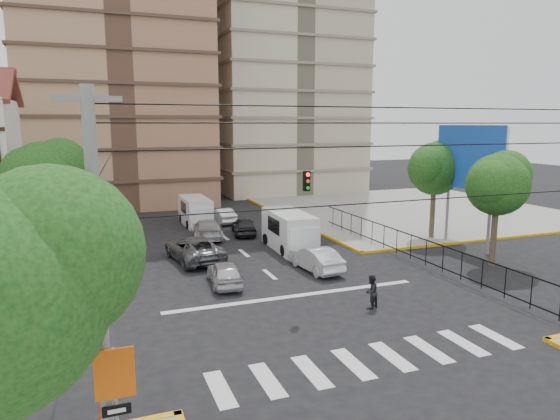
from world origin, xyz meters
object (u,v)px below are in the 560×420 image
traffic_light_nw (118,220)px  pedestrian_crosswalk (371,292)px  car_silver_front_left (225,273)px  district_sign (115,386)px  pedestrian_sw_corner (106,406)px  van_left_lane (196,212)px  van_right_lane (290,232)px  car_white_front_right (316,259)px

traffic_light_nw → pedestrian_crosswalk: 14.15m
traffic_light_nw → car_silver_front_left: traffic_light_nw is taller
district_sign → car_silver_front_left: (5.99, 13.35, -1.81)m
pedestrian_sw_corner → traffic_light_nw: bearing=39.1°
district_sign → pedestrian_sw_corner: (-0.23, 1.74, -1.46)m
pedestrian_crosswalk → traffic_light_nw: bearing=-68.1°
traffic_light_nw → district_sign: size_ratio=1.38×
traffic_light_nw → pedestrian_sw_corner: size_ratio=2.60×
van_left_lane → car_silver_front_left: van_left_lane is taller
traffic_light_nw → van_left_lane: size_ratio=0.87×
van_left_lane → car_silver_front_left: bearing=-96.6°
district_sign → van_right_lane: district_sign is taller
van_left_lane → pedestrian_sw_corner: van_left_lane is taller
pedestrian_crosswalk → district_sign: bearing=8.0°
traffic_light_nw → district_sign: 17.08m
car_silver_front_left → car_white_front_right: size_ratio=0.90×
van_right_lane → pedestrian_crosswalk: 11.32m
traffic_light_nw → car_silver_front_left: (4.99, -3.69, -2.47)m
van_right_lane → pedestrian_sw_corner: size_ratio=3.29×
traffic_light_nw → van_left_lane: traffic_light_nw is taller
district_sign → van_right_lane: size_ratio=0.57×
van_left_lane → car_white_front_right: van_left_lane is taller
district_sign → car_white_front_right: (11.52, 14.01, -1.76)m
van_left_lane → car_white_front_right: 15.92m
van_right_lane → car_silver_front_left: size_ratio=1.48×
van_left_lane → district_sign: bearing=-105.2°
van_left_lane → pedestrian_sw_corner: (-7.96, -27.73, -0.10)m
district_sign → van_right_lane: 22.50m
van_right_lane → pedestrian_crosswalk: bearing=-91.3°
car_silver_front_left → pedestrian_crosswalk: size_ratio=2.39×
pedestrian_sw_corner → van_right_lane: bearing=8.4°
car_white_front_right → pedestrian_sw_corner: (-11.75, -12.27, 0.31)m
van_left_lane → pedestrian_sw_corner: size_ratio=2.97×
van_left_lane → car_silver_front_left: (-1.75, -16.12, -0.46)m
district_sign → van_left_lane: (7.74, 29.47, -1.35)m
pedestrian_sw_corner → pedestrian_crosswalk: pedestrian_sw_corner is taller
van_left_lane → car_white_front_right: bearing=-76.7°
pedestrian_sw_corner → car_white_front_right: bearing=-0.0°
car_silver_front_left → pedestrian_crosswalk: pedestrian_crosswalk is taller
van_right_lane → van_left_lane: bearing=113.8°
traffic_light_nw → pedestrian_sw_corner: 15.49m
district_sign → pedestrian_crosswalk: size_ratio=2.04×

